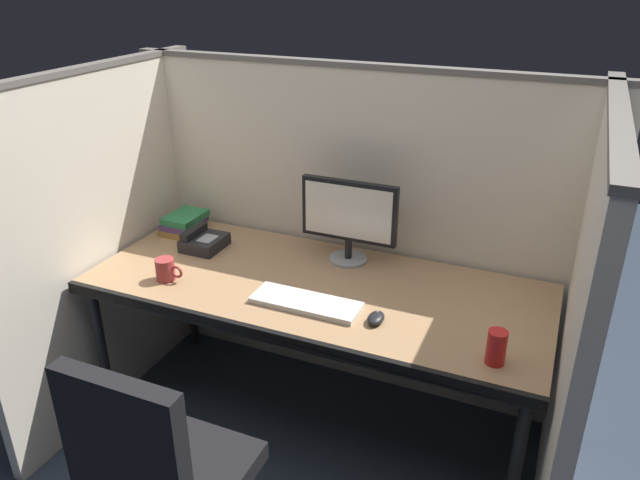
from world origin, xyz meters
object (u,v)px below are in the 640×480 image
at_px(computer_mouse, 376,318).
at_px(desk, 314,296).
at_px(keyboard_main, 306,303).
at_px(book_stack, 184,223).
at_px(desk_phone, 203,241).
at_px(soda_can, 496,347).
at_px(monitor_center, 349,216).
at_px(coffee_mug, 166,269).

bearing_deg(computer_mouse, desk, 152.83).
height_order(desk, keyboard_main, keyboard_main).
distance_m(computer_mouse, book_stack, 1.21).
bearing_deg(desk_phone, soda_can, -15.12).
relative_size(monitor_center, soda_can, 3.52).
relative_size(coffee_mug, soda_can, 1.03).
xyz_separation_m(keyboard_main, desk_phone, (-0.65, 0.28, 0.02)).
relative_size(desk, book_stack, 8.71).
bearing_deg(desk, soda_can, -17.87).
bearing_deg(computer_mouse, book_stack, 159.73).
distance_m(monitor_center, book_stack, 0.88).
bearing_deg(desk_phone, coffee_mug, -84.88).
bearing_deg(desk, monitor_center, 80.07).
bearing_deg(coffee_mug, keyboard_main, 3.73).
height_order(desk, coffee_mug, coffee_mug).
relative_size(monitor_center, coffee_mug, 3.41).
distance_m(keyboard_main, book_stack, 0.94).
xyz_separation_m(desk_phone, soda_can, (1.38, -0.37, 0.03)).
relative_size(computer_mouse, soda_can, 0.79).
relative_size(desk, computer_mouse, 19.79).
distance_m(monitor_center, coffee_mug, 0.81).
xyz_separation_m(keyboard_main, coffee_mug, (-0.62, -0.04, 0.04)).
bearing_deg(desk, keyboard_main, -77.50).
height_order(desk, book_stack, book_stack).
distance_m(desk, desk_phone, 0.64).
height_order(monitor_center, book_stack, monitor_center).
bearing_deg(desk_phone, keyboard_main, -23.53).
relative_size(computer_mouse, coffee_mug, 0.76).
relative_size(keyboard_main, coffee_mug, 3.41).
height_order(keyboard_main, computer_mouse, computer_mouse).
distance_m(monitor_center, soda_can, 0.90).
bearing_deg(book_stack, soda_can, -17.59).
bearing_deg(soda_can, computer_mouse, 169.62).
bearing_deg(computer_mouse, coffee_mug, -177.98).
height_order(desk, computer_mouse, computer_mouse).
xyz_separation_m(monitor_center, soda_can, (0.72, -0.52, -0.15)).
xyz_separation_m(coffee_mug, desk_phone, (-0.03, 0.32, -0.01)).
distance_m(desk_phone, book_stack, 0.23).
bearing_deg(monitor_center, desk_phone, -167.91).
bearing_deg(desk_phone, book_stack, 146.90).
relative_size(computer_mouse, book_stack, 0.44).
relative_size(monitor_center, desk_phone, 2.26).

